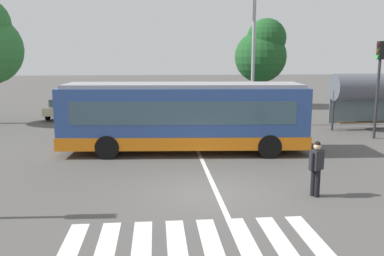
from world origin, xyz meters
TOP-DOWN VIEW (x-y plane):
  - ground_plane at (0.00, 0.00)m, footprint 160.00×160.00m
  - city_transit_bus at (-0.43, 5.54)m, footprint 10.92×3.29m
  - pedestrian_crossing_street at (3.15, -0.60)m, footprint 0.51×0.43m
  - parked_car_champagne at (-7.93, 16.68)m, footprint 2.09×4.60m
  - parked_car_white at (-5.34, 16.30)m, footprint 1.99×4.56m
  - parked_car_red at (-2.68, 16.88)m, footprint 2.16×4.63m
  - parked_car_charcoal at (0.09, 16.96)m, footprint 2.30×4.67m
  - parked_car_blue at (2.71, 16.32)m, footprint 1.97×4.55m
  - parked_car_teal at (5.35, 16.63)m, footprint 2.26×4.66m
  - traffic_light_far_corner at (9.63, 7.68)m, footprint 0.33×0.32m
  - bus_stop_shelter at (10.41, 10.11)m, footprint 4.03×1.54m
  - twin_arm_street_lamp at (4.21, 12.14)m, footprint 4.27×0.32m
  - background_tree_right at (7.16, 21.21)m, footprint 4.27×4.27m
  - crosswalk_painted_stripes at (-0.82, -3.48)m, footprint 6.01×2.78m
  - lane_center_line at (0.21, 2.00)m, footprint 0.16×24.00m

SIDE VIEW (x-z plane):
  - ground_plane at x=0.00m, z-range 0.00..0.00m
  - lane_center_line at x=0.21m, z-range 0.00..0.01m
  - crosswalk_painted_stripes at x=-0.82m, z-range 0.00..0.01m
  - parked_car_champagne at x=-7.93m, z-range 0.09..1.44m
  - parked_car_white at x=-5.34m, z-range 0.09..1.44m
  - parked_car_red at x=-2.68m, z-range 0.09..1.44m
  - parked_car_charcoal at x=0.09m, z-range 0.09..1.44m
  - parked_car_blue at x=2.71m, z-range 0.09..1.44m
  - parked_car_teal at x=5.35m, z-range 0.09..1.44m
  - pedestrian_crossing_street at x=3.15m, z-range 0.11..1.83m
  - city_transit_bus at x=-0.43m, z-range 0.06..3.12m
  - bus_stop_shelter at x=10.41m, z-range 0.79..4.04m
  - traffic_light_far_corner at x=9.63m, z-range 0.83..5.79m
  - background_tree_right at x=7.16m, z-range 0.97..8.23m
  - twin_arm_street_lamp at x=4.21m, z-range 0.99..9.24m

